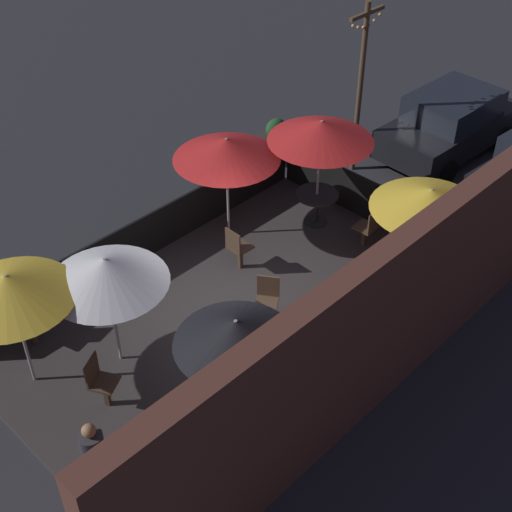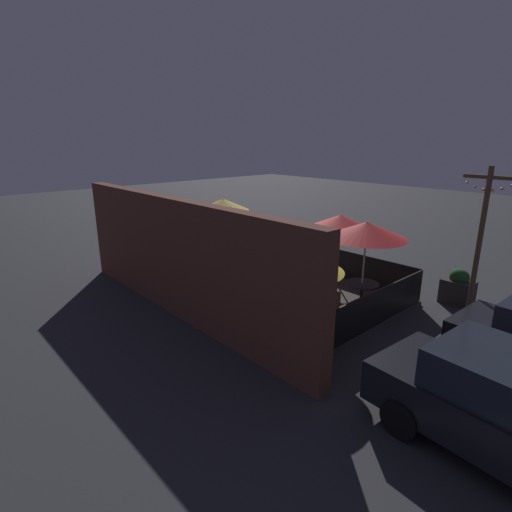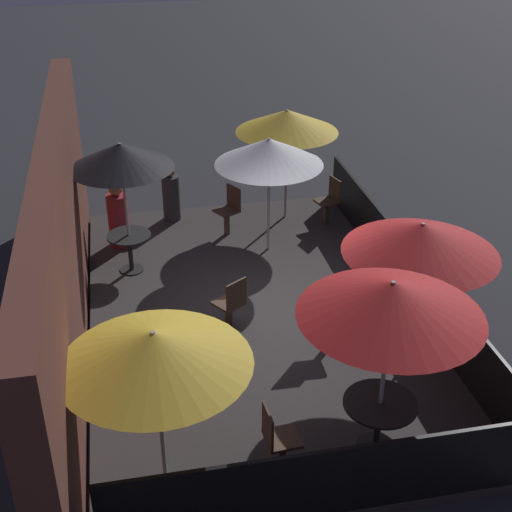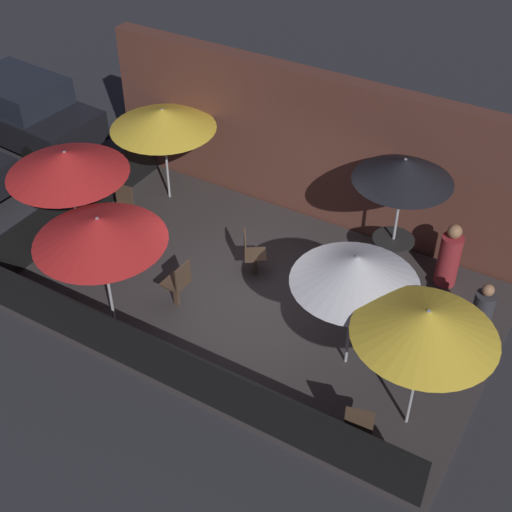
{
  "view_description": "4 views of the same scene",
  "coord_description": "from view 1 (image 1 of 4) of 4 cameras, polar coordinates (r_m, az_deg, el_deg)",
  "views": [
    {
      "loc": [
        6.46,
        6.81,
        9.02
      ],
      "look_at": [
        -0.46,
        0.05,
        1.3
      ],
      "focal_mm": 50.0,
      "sensor_mm": 36.0,
      "label": 1
    },
    {
      "loc": [
        -8.77,
        8.0,
        4.58
      ],
      "look_at": [
        -0.13,
        0.16,
        1.13
      ],
      "focal_mm": 28.0,
      "sensor_mm": 36.0,
      "label": 2
    },
    {
      "loc": [
        -9.38,
        1.86,
        6.49
      ],
      "look_at": [
        -0.17,
        0.01,
        1.26
      ],
      "focal_mm": 50.0,
      "sensor_mm": 36.0,
      "label": 3
    },
    {
      "loc": [
        4.86,
        -8.2,
        8.65
      ],
      "look_at": [
        0.07,
        -0.13,
        1.09
      ],
      "focal_mm": 50.0,
      "sensor_mm": 36.0,
      "label": 4
    }
  ],
  "objects": [
    {
      "name": "planter_box",
      "position": [
        17.45,
        1.59,
        9.21
      ],
      "size": [
        0.84,
        0.59,
        1.03
      ],
      "color": "#332D2D",
      "rests_on": "ground_plane"
    },
    {
      "name": "patio_chair_4",
      "position": [
        13.64,
        -1.49,
        0.72
      ],
      "size": [
        0.41,
        0.41,
        0.96
      ],
      "rotation": [
        0.0,
        0.0,
        3.11
      ],
      "color": "#4C3828",
      "rests_on": "patio_deck"
    },
    {
      "name": "fence_front",
      "position": [
        14.15,
        -8.85,
        1.53
      ],
      "size": [
        8.1,
        0.05,
        0.95
      ],
      "color": "black",
      "rests_on": "patio_deck"
    },
    {
      "name": "patio_chair_2",
      "position": [
        12.74,
        -17.84,
        -4.87
      ],
      "size": [
        0.49,
        0.49,
        0.94
      ],
      "rotation": [
        0.0,
        0.0,
        1.85
      ],
      "color": "#4C3828",
      "rests_on": "patio_deck"
    },
    {
      "name": "patio_umbrella_0",
      "position": [
        9.59,
        -1.63,
        -6.13
      ],
      "size": [
        1.74,
        1.74,
        2.37
      ],
      "color": "#B2B2B7",
      "rests_on": "patio_deck"
    },
    {
      "name": "ground_plane",
      "position": [
        13.02,
        -1.58,
        -5.27
      ],
      "size": [
        60.0,
        60.0,
        0.0
      ],
      "primitive_type": "plane",
      "color": "#2D2D33"
    },
    {
      "name": "dining_table_0",
      "position": [
        10.77,
        -1.48,
        -12.2
      ],
      "size": [
        0.76,
        0.76,
        0.7
      ],
      "color": "black",
      "rests_on": "patio_deck"
    },
    {
      "name": "dining_table_1",
      "position": [
        14.92,
        4.88,
        4.51
      ],
      "size": [
        0.9,
        0.9,
        0.72
      ],
      "color": "black",
      "rests_on": "patio_deck"
    },
    {
      "name": "patio_umbrella_4",
      "position": [
        11.09,
        -19.21,
        -2.34
      ],
      "size": [
        1.99,
        1.99,
        2.24
      ],
      "color": "#B2B2B7",
      "rests_on": "patio_deck"
    },
    {
      "name": "patio_deck",
      "position": [
        12.98,
        -1.58,
        -5.08
      ],
      "size": [
        8.3,
        5.18,
        0.12
      ],
      "color": "#383333",
      "rests_on": "ground_plane"
    },
    {
      "name": "parked_car_0",
      "position": [
        18.02,
        15.28,
        10.2
      ],
      "size": [
        3.89,
        1.92,
        1.62
      ],
      "rotation": [
        0.0,
        0.0,
        -0.04
      ],
      "color": "black",
      "rests_on": "ground_plane"
    },
    {
      "name": "fence_side_left",
      "position": [
        15.13,
        9.57,
        4.16
      ],
      "size": [
        0.05,
        4.98,
        0.95
      ],
      "color": "black",
      "rests_on": "patio_deck"
    },
    {
      "name": "patio_chair_0",
      "position": [
        12.57,
        0.9,
        -3.42
      ],
      "size": [
        0.56,
        0.56,
        0.9
      ],
      "rotation": [
        0.0,
        0.0,
        0.59
      ],
      "color": "#4C3828",
      "rests_on": "patio_deck"
    },
    {
      "name": "patio_umbrella_5",
      "position": [
        11.13,
        -11.89,
        -1.17
      ],
      "size": [
        1.93,
        1.93,
        2.17
      ],
      "color": "#B2B2B7",
      "rests_on": "patio_deck"
    },
    {
      "name": "light_post",
      "position": [
        16.33,
        8.37,
        13.64
      ],
      "size": [
        1.1,
        0.12,
        4.01
      ],
      "color": "brown",
      "rests_on": "ground_plane"
    },
    {
      "name": "patio_umbrella_1",
      "position": [
        14.09,
        5.23,
        9.93
      ],
      "size": [
        2.11,
        2.11,
        2.4
      ],
      "color": "#B2B2B7",
      "rests_on": "patio_deck"
    },
    {
      "name": "patron_1",
      "position": [
        10.6,
        -12.83,
        -15.2
      ],
      "size": [
        0.38,
        0.38,
        1.13
      ],
      "rotation": [
        0.0,
        0.0,
        3.22
      ],
      "color": "#333338",
      "rests_on": "patio_deck"
    },
    {
      "name": "patio_umbrella_2",
      "position": [
        12.98,
        13.76,
        4.44
      ],
      "size": [
        2.12,
        2.12,
        2.05
      ],
      "color": "#B2B2B7",
      "rests_on": "patio_deck"
    },
    {
      "name": "patio_chair_1",
      "position": [
        14.41,
        8.96,
        2.35
      ],
      "size": [
        0.43,
        0.43,
        0.9
      ],
      "rotation": [
        0.0,
        0.0,
        -1.5
      ],
      "color": "#4C3828",
      "rests_on": "patio_deck"
    },
    {
      "name": "building_wall",
      "position": [
        10.64,
        9.03,
        -6.45
      ],
      "size": [
        9.9,
        0.36,
        3.15
      ],
      "color": "brown",
      "rests_on": "ground_plane"
    },
    {
      "name": "patio_chair_3",
      "position": [
        11.43,
        -12.35,
        -9.71
      ],
      "size": [
        0.54,
        0.54,
        0.96
      ],
      "rotation": [
        0.0,
        0.0,
        2.08
      ],
      "color": "#4C3828",
      "rests_on": "patio_deck"
    },
    {
      "name": "patio_umbrella_3",
      "position": [
        13.77,
        -2.38,
        8.56
      ],
      "size": [
        2.1,
        2.1,
        2.23
      ],
      "color": "#B2B2B7",
      "rests_on": "patio_deck"
    },
    {
      "name": "patron_0",
      "position": [
        10.28,
        -5.01,
        -15.67
      ],
      "size": [
        0.5,
        0.5,
        1.28
      ],
      "rotation": [
        0.0,
        0.0,
        5.02
      ],
      "color": "maroon",
      "rests_on": "patio_deck"
    }
  ]
}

